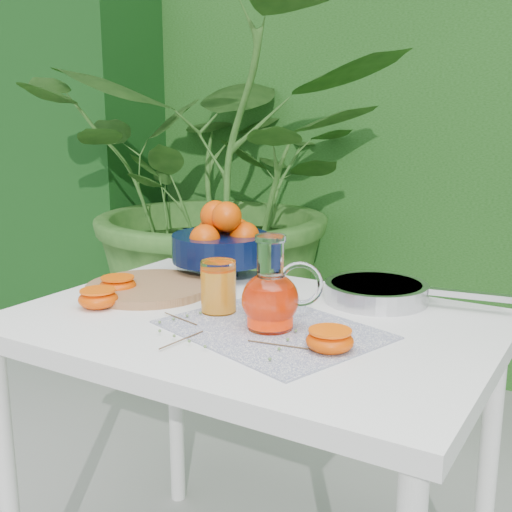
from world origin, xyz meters
The scene contains 11 objects.
hedge_backdrop centered at (0.06, 2.06, 1.19)m, with size 8.00×1.65×2.50m.
potted_plant_left centered at (-0.92, 1.19, 0.86)m, with size 1.73×1.73×1.73m, color #2C5B1F.
white_table centered at (-0.06, -0.05, 0.67)m, with size 1.00×0.70×0.75m.
placemat centered at (0.02, -0.10, 0.75)m, with size 0.41×0.32×0.00m, color #0E134E.
cutting_board centered at (-0.37, -0.01, 0.76)m, with size 0.30×0.30×0.02m, color olive.
fruit_bowl centered at (-0.31, 0.21, 0.84)m, with size 0.28×0.28×0.20m.
juice_pitcher centered at (0.02, -0.10, 0.82)m, with size 0.17×0.15×0.19m.
juice_tumbler centered at (-0.13, -0.06, 0.81)m, with size 0.09×0.09×0.11m.
saute_pan centered at (0.13, 0.20, 0.77)m, with size 0.43×0.27×0.04m.
orange_halves centered at (-0.21, -0.12, 0.77)m, with size 0.69×0.21×0.04m.
thyme_sprigs centered at (-0.05, -0.19, 0.76)m, with size 0.38×0.21×0.01m.
Camera 1 is at (0.62, -1.15, 1.18)m, focal length 45.00 mm.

